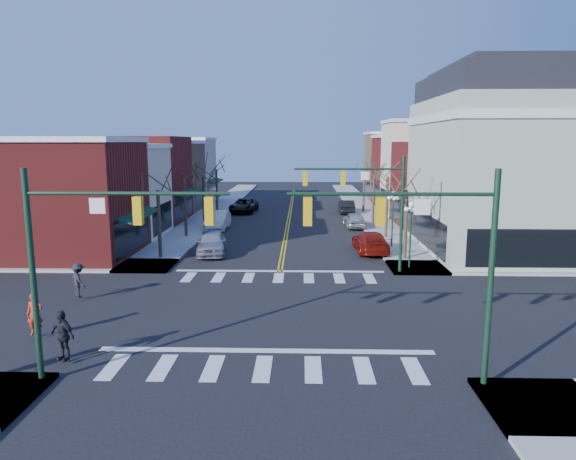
# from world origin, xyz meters

# --- Properties ---
(ground) EXTENTS (160.00, 160.00, 0.00)m
(ground) POSITION_xyz_m (0.00, 0.00, 0.00)
(ground) COLOR black
(ground) RESTS_ON ground
(sidewalk_left) EXTENTS (3.50, 70.00, 0.15)m
(sidewalk_left) POSITION_xyz_m (-8.75, 20.00, 0.07)
(sidewalk_left) COLOR #9E9B93
(sidewalk_left) RESTS_ON ground
(sidewalk_right) EXTENTS (3.50, 70.00, 0.15)m
(sidewalk_right) POSITION_xyz_m (8.75, 20.00, 0.07)
(sidewalk_right) COLOR #9E9B93
(sidewalk_right) RESTS_ON ground
(bldg_left_brick_a) EXTENTS (10.00, 8.50, 8.00)m
(bldg_left_brick_a) POSITION_xyz_m (-15.50, 11.75, 4.00)
(bldg_left_brick_a) COLOR maroon
(bldg_left_brick_a) RESTS_ON ground
(bldg_left_stucco_a) EXTENTS (10.00, 7.00, 7.50)m
(bldg_left_stucco_a) POSITION_xyz_m (-15.50, 19.50, 3.75)
(bldg_left_stucco_a) COLOR beige
(bldg_left_stucco_a) RESTS_ON ground
(bldg_left_brick_b) EXTENTS (10.00, 9.00, 8.50)m
(bldg_left_brick_b) POSITION_xyz_m (-15.50, 27.50, 4.25)
(bldg_left_brick_b) COLOR maroon
(bldg_left_brick_b) RESTS_ON ground
(bldg_left_tan) EXTENTS (10.00, 7.50, 7.80)m
(bldg_left_tan) POSITION_xyz_m (-15.50, 35.75, 3.90)
(bldg_left_tan) COLOR #87674A
(bldg_left_tan) RESTS_ON ground
(bldg_left_stucco_b) EXTENTS (10.00, 8.00, 8.20)m
(bldg_left_stucco_b) POSITION_xyz_m (-15.50, 43.50, 4.10)
(bldg_left_stucco_b) COLOR beige
(bldg_left_stucco_b) RESTS_ON ground
(bldg_right_brick_a) EXTENTS (10.00, 8.50, 8.00)m
(bldg_right_brick_a) POSITION_xyz_m (15.50, 25.75, 4.00)
(bldg_right_brick_a) COLOR maroon
(bldg_right_brick_a) RESTS_ON ground
(bldg_right_stucco) EXTENTS (10.00, 7.00, 10.00)m
(bldg_right_stucco) POSITION_xyz_m (15.50, 33.50, 5.00)
(bldg_right_stucco) COLOR beige
(bldg_right_stucco) RESTS_ON ground
(bldg_right_brick_b) EXTENTS (10.00, 8.00, 8.50)m
(bldg_right_brick_b) POSITION_xyz_m (15.50, 41.00, 4.25)
(bldg_right_brick_b) COLOR maroon
(bldg_right_brick_b) RESTS_ON ground
(bldg_right_tan) EXTENTS (10.00, 8.00, 9.00)m
(bldg_right_tan) POSITION_xyz_m (15.50, 49.00, 4.50)
(bldg_right_tan) COLOR #87674A
(bldg_right_tan) RESTS_ON ground
(victorian_corner) EXTENTS (12.25, 14.25, 13.30)m
(victorian_corner) POSITION_xyz_m (16.50, 14.50, 6.66)
(victorian_corner) COLOR #A8B59D
(victorian_corner) RESTS_ON ground
(traffic_mast_near_left) EXTENTS (6.60, 0.28, 7.20)m
(traffic_mast_near_left) POSITION_xyz_m (-5.55, -7.40, 4.71)
(traffic_mast_near_left) COLOR #14331E
(traffic_mast_near_left) RESTS_ON ground
(traffic_mast_near_right) EXTENTS (6.60, 0.28, 7.20)m
(traffic_mast_near_right) POSITION_xyz_m (5.55, -7.40, 4.71)
(traffic_mast_near_right) COLOR #14331E
(traffic_mast_near_right) RESTS_ON ground
(traffic_mast_far_right) EXTENTS (6.60, 0.28, 7.20)m
(traffic_mast_far_right) POSITION_xyz_m (5.55, 7.40, 4.71)
(traffic_mast_far_right) COLOR #14331E
(traffic_mast_far_right) RESTS_ON ground
(lamppost_corner) EXTENTS (0.36, 0.36, 4.33)m
(lamppost_corner) POSITION_xyz_m (8.20, 8.50, 2.96)
(lamppost_corner) COLOR #14331E
(lamppost_corner) RESTS_ON ground
(lamppost_midblock) EXTENTS (0.36, 0.36, 4.33)m
(lamppost_midblock) POSITION_xyz_m (8.20, 15.00, 2.96)
(lamppost_midblock) COLOR #14331E
(lamppost_midblock) RESTS_ON ground
(tree_left_a) EXTENTS (0.24, 0.24, 4.76)m
(tree_left_a) POSITION_xyz_m (-8.40, 11.00, 2.38)
(tree_left_a) COLOR #382B21
(tree_left_a) RESTS_ON ground
(tree_left_b) EXTENTS (0.24, 0.24, 5.04)m
(tree_left_b) POSITION_xyz_m (-8.40, 19.00, 2.52)
(tree_left_b) COLOR #382B21
(tree_left_b) RESTS_ON ground
(tree_left_c) EXTENTS (0.24, 0.24, 4.55)m
(tree_left_c) POSITION_xyz_m (-8.40, 27.00, 2.27)
(tree_left_c) COLOR #382B21
(tree_left_c) RESTS_ON ground
(tree_left_d) EXTENTS (0.24, 0.24, 4.90)m
(tree_left_d) POSITION_xyz_m (-8.40, 35.00, 2.45)
(tree_left_d) COLOR #382B21
(tree_left_d) RESTS_ON ground
(tree_right_a) EXTENTS (0.24, 0.24, 4.62)m
(tree_right_a) POSITION_xyz_m (8.40, 11.00, 2.31)
(tree_right_a) COLOR #382B21
(tree_right_a) RESTS_ON ground
(tree_right_b) EXTENTS (0.24, 0.24, 5.18)m
(tree_right_b) POSITION_xyz_m (8.40, 19.00, 2.59)
(tree_right_b) COLOR #382B21
(tree_right_b) RESTS_ON ground
(tree_right_c) EXTENTS (0.24, 0.24, 4.83)m
(tree_right_c) POSITION_xyz_m (8.40, 27.00, 2.42)
(tree_right_c) COLOR #382B21
(tree_right_c) RESTS_ON ground
(tree_right_d) EXTENTS (0.24, 0.24, 4.97)m
(tree_right_d) POSITION_xyz_m (8.40, 35.00, 2.48)
(tree_right_d) COLOR #382B21
(tree_right_d) RESTS_ON ground
(car_left_near) EXTENTS (2.56, 5.13, 1.68)m
(car_left_near) POSITION_xyz_m (-5.12, 12.59, 0.84)
(car_left_near) COLOR #AFAFB4
(car_left_near) RESTS_ON ground
(car_left_mid) EXTENTS (1.80, 5.14, 1.69)m
(car_left_mid) POSITION_xyz_m (-6.40, 23.07, 0.85)
(car_left_mid) COLOR silver
(car_left_mid) RESTS_ON ground
(car_left_far) EXTENTS (3.09, 5.89, 1.58)m
(car_left_far) POSITION_xyz_m (-5.29, 34.72, 0.79)
(car_left_far) COLOR black
(car_left_far) RESTS_ON ground
(car_right_near) EXTENTS (2.38, 5.41, 1.55)m
(car_right_near) POSITION_xyz_m (6.40, 13.59, 0.77)
(car_right_near) COLOR maroon
(car_right_near) RESTS_ON ground
(car_right_mid) EXTENTS (1.98, 4.44, 1.48)m
(car_right_mid) POSITION_xyz_m (6.30, 24.40, 0.74)
(car_right_mid) COLOR #B5B5BA
(car_right_mid) RESTS_ON ground
(car_right_far) EXTENTS (1.64, 4.53, 1.49)m
(car_right_far) POSITION_xyz_m (6.40, 34.41, 0.74)
(car_right_far) COLOR black
(car_right_far) RESTS_ON ground
(pedestrian_red_a) EXTENTS (0.69, 0.51, 1.76)m
(pedestrian_red_a) POSITION_xyz_m (-9.57, -3.54, 1.03)
(pedestrian_red_a) COLOR red
(pedestrian_red_a) RESTS_ON sidewalk_left
(pedestrian_dark_a) EXTENTS (1.18, 0.87, 1.87)m
(pedestrian_dark_a) POSITION_xyz_m (-7.30, -5.95, 1.08)
(pedestrian_dark_a) COLOR black
(pedestrian_dark_a) RESTS_ON sidewalk_left
(pedestrian_dark_b) EXTENTS (1.29, 1.26, 1.77)m
(pedestrian_dark_b) POSITION_xyz_m (-10.00, 1.59, 1.04)
(pedestrian_dark_b) COLOR black
(pedestrian_dark_b) RESTS_ON sidewalk_left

